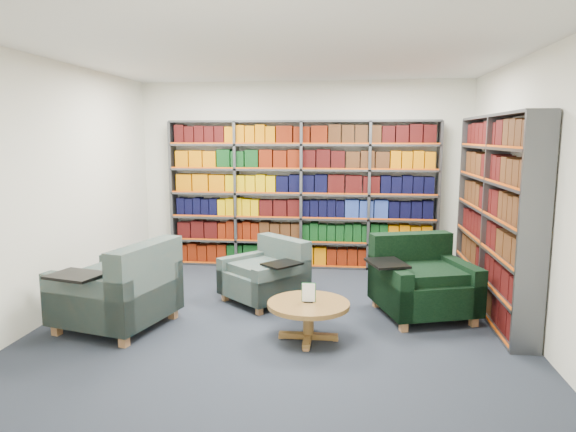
# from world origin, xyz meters

# --- Properties ---
(room_shell) EXTENTS (5.02, 5.02, 2.82)m
(room_shell) POSITION_xyz_m (0.00, 0.00, 1.40)
(room_shell) COLOR #1E222F
(room_shell) RESTS_ON ground
(bookshelf_back) EXTENTS (4.00, 0.28, 2.20)m
(bookshelf_back) POSITION_xyz_m (0.00, 2.34, 1.10)
(bookshelf_back) COLOR #47494F
(bookshelf_back) RESTS_ON ground
(bookshelf_right) EXTENTS (0.28, 2.50, 2.20)m
(bookshelf_right) POSITION_xyz_m (2.34, 0.60, 1.10)
(bookshelf_right) COLOR #47494F
(bookshelf_right) RESTS_ON ground
(chair_teal_left) EXTENTS (1.15, 1.15, 0.75)m
(chair_teal_left) POSITION_xyz_m (-0.24, 0.64, 0.30)
(chair_teal_left) COLOR #073040
(chair_teal_left) RESTS_ON ground
(chair_green_right) EXTENTS (1.26, 1.20, 0.87)m
(chair_green_right) POSITION_xyz_m (1.51, 0.38, 0.35)
(chair_green_right) COLOR black
(chair_green_right) RESTS_ON ground
(chair_teal_front) EXTENTS (1.22, 1.30, 0.91)m
(chair_teal_front) POSITION_xyz_m (-1.59, -0.44, 0.37)
(chair_teal_front) COLOR #073040
(chair_teal_front) RESTS_ON ground
(coffee_table) EXTENTS (0.80, 0.80, 0.56)m
(coffee_table) POSITION_xyz_m (0.34, -0.53, 0.30)
(coffee_table) COLOR brown
(coffee_table) RESTS_ON ground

